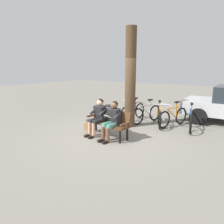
% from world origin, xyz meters
% --- Properties ---
extents(ground_plane, '(40.00, 40.00, 0.00)m').
position_xyz_m(ground_plane, '(0.00, 0.00, 0.00)').
color(ground_plane, slate).
extents(bench, '(1.66, 0.75, 0.87)m').
position_xyz_m(bench, '(0.12, 0.08, 0.51)').
color(bench, '#51331E').
rests_on(bench, ground).
extents(person_reading, '(0.53, 0.81, 1.20)m').
position_xyz_m(person_reading, '(-0.18, 0.29, 0.66)').
color(person_reading, '#262628').
rests_on(person_reading, ground).
extents(person_companion, '(0.53, 0.81, 1.20)m').
position_xyz_m(person_companion, '(0.46, 0.18, 0.66)').
color(person_companion, '#262628').
rests_on(person_companion, ground).
extents(handbag, '(0.32, 0.19, 0.24)m').
position_xyz_m(handbag, '(1.07, -0.01, 0.12)').
color(handbag, olive).
rests_on(handbag, ground).
extents(tree_trunk, '(0.39, 0.39, 3.58)m').
position_xyz_m(tree_trunk, '(0.08, -1.27, 1.79)').
color(tree_trunk, '#4C3823').
rests_on(tree_trunk, ground).
extents(litter_bin, '(0.36, 0.36, 0.74)m').
position_xyz_m(litter_bin, '(0.96, -1.15, 0.37)').
color(litter_bin, slate).
rests_on(litter_bin, ground).
extents(bicycle_blue, '(0.56, 1.65, 0.94)m').
position_xyz_m(bicycle_blue, '(-1.93, -2.12, 0.36)').
color(bicycle_blue, black).
rests_on(bicycle_blue, ground).
extents(bicycle_green, '(0.67, 1.60, 0.94)m').
position_xyz_m(bicycle_green, '(-1.28, -2.16, 0.36)').
color(bicycle_green, black).
rests_on(bicycle_green, ground).
extents(bicycle_silver, '(0.76, 1.56, 0.94)m').
position_xyz_m(bicycle_silver, '(-0.81, -2.00, 0.36)').
color(bicycle_silver, black).
rests_on(bicycle_silver, ground).
extents(bicycle_orange, '(0.63, 1.62, 0.94)m').
position_xyz_m(bicycle_orange, '(-0.25, -2.07, 0.36)').
color(bicycle_orange, black).
rests_on(bicycle_orange, ground).
extents(bicycle_black, '(0.48, 1.67, 0.94)m').
position_xyz_m(bicycle_black, '(0.40, -2.12, 0.36)').
color(bicycle_black, black).
rests_on(bicycle_black, ground).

